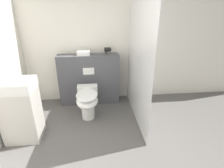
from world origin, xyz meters
name	(u,v)px	position (x,y,z in m)	size (l,w,h in m)	color
wall_back	(93,43)	(0.00, 2.15, 1.25)	(8.00, 0.06, 2.50)	silver
partition_panel	(89,79)	(-0.11, 1.93, 0.53)	(1.24, 0.28, 1.06)	#4C4C51
shower_glass	(138,63)	(0.76, 1.29, 1.06)	(0.04, 1.66, 2.12)	silver
toilet	(87,101)	(-0.14, 1.29, 0.37)	(0.38, 0.67, 0.57)	white
sink_vanity	(21,110)	(-1.12, 0.86, 0.49)	(0.52, 0.42, 1.12)	beige
hair_drier	(108,50)	(0.29, 1.97, 1.15)	(0.15, 0.09, 0.13)	black
folded_towel	(83,53)	(-0.20, 1.94, 1.10)	(0.25, 0.20, 0.08)	white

